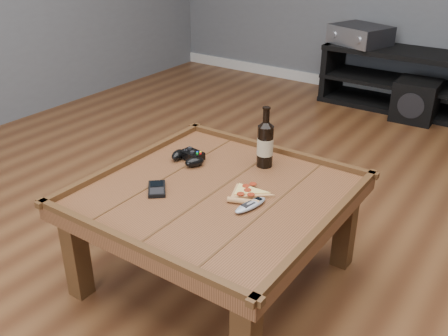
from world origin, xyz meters
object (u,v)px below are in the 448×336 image
Objects in this scene: beer_bottle at (265,143)px; av_receiver at (360,35)px; coffee_table at (216,203)px; smartphone at (157,189)px; media_console at (407,81)px; game_controller at (189,157)px; subwoofer at (416,100)px; remote_control at (251,205)px; pizza_slice at (247,193)px.

beer_bottle is 0.51× the size of av_receiver.
smartphone is (-0.20, -0.14, 0.07)m from coffee_table.
smartphone is at bearing -118.10° from beer_bottle.
game_controller is at bearing -95.85° from media_console.
subwoofer is (0.41, 2.40, -0.31)m from game_controller.
beer_bottle is 2.48m from av_receiver.
media_console reaches higher than smartphone.
media_console is at bearing 44.47° from smartphone.
coffee_table is 2.56m from subwoofer.
beer_bottle is at bearing 36.78° from game_controller.
av_receiver reaches higher than remote_control.
media_console is 2.80m from remote_control.
av_receiver is at bearing 53.42° from smartphone.
game_controller is 0.30m from smartphone.
subwoofer is (-0.05, 2.58, -0.30)m from remote_control.
av_receiver reaches higher than game_controller.
media_console is 5.31× the size of pizza_slice.
game_controller reaches higher than coffee_table.
smartphone is at bearing -99.23° from subwoofer.
game_controller is at bearing 60.88° from smartphone.
remote_control is 0.51× the size of subwoofer.
beer_bottle is at bearing 85.53° from pizza_slice.
av_receiver is (-0.64, 2.78, 0.12)m from remote_control.
game_controller is at bearing 168.72° from remote_control.
pizza_slice is at bearing -87.37° from media_console.
smartphone reaches higher than subwoofer.
subwoofer is (0.02, 2.51, -0.30)m from pizza_slice.
subwoofer is at bearing 68.68° from pizza_slice.
av_receiver is (-0.19, 2.59, 0.10)m from game_controller.
pizza_slice reaches higher than smartphone.
pizza_slice is 1.84× the size of smartphone.
coffee_table is 7.20× the size of smartphone.
pizza_slice and remote_control have the same top height.
media_console is 4.16× the size of subwoofer.
pizza_slice is 0.37m from smartphone.
subwoofer is (0.10, 2.23, -0.40)m from beer_bottle.
av_receiver reaches higher than media_console.
pizza_slice is (0.12, -2.71, 0.21)m from media_console.
media_console is 2.91m from smartphone.
coffee_table is 6.04× the size of remote_control.
coffee_table reaches higher than smartphone.
av_receiver is at bearing 159.87° from subwoofer.
remote_control is at bearing -13.64° from game_controller.
media_console is (0.00, 2.75, -0.15)m from coffee_table.
coffee_table is 0.74× the size of media_console.
beer_bottle is 0.36m from game_controller.
remote_control is 2.60m from subwoofer.
media_console reaches higher than coffee_table.
coffee_table is 0.36m from beer_bottle.
coffee_table is 3.91× the size of pizza_slice.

